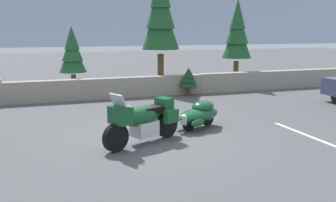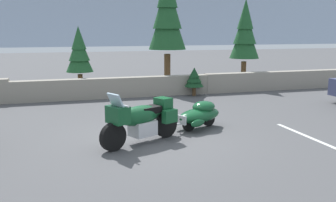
% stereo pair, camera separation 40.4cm
% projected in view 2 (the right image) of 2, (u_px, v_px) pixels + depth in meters
% --- Properties ---
extents(ground_plane, '(80.00, 80.00, 0.00)m').
position_uv_depth(ground_plane, '(150.00, 138.00, 9.58)').
color(ground_plane, '#4C4C4F').
extents(stone_guard_wall, '(24.00, 0.49, 0.93)m').
position_uv_depth(stone_guard_wall, '(108.00, 87.00, 15.15)').
color(stone_guard_wall, gray).
rests_on(stone_guard_wall, ground).
extents(distant_ridgeline, '(240.00, 80.00, 16.00)m').
position_uv_depth(distant_ridgeline, '(64.00, 10.00, 98.60)').
color(distant_ridgeline, '#99A8BF').
rests_on(distant_ridgeline, ground).
extents(touring_motorcycle, '(2.13, 1.35, 1.33)m').
position_uv_depth(touring_motorcycle, '(141.00, 119.00, 8.99)').
color(touring_motorcycle, black).
rests_on(touring_motorcycle, ground).
extents(car_shaped_trailer, '(2.13, 1.31, 0.76)m').
position_uv_depth(car_shaped_trailer, '(200.00, 114.00, 10.44)').
color(car_shaped_trailer, black).
rests_on(car_shaped_trailer, ground).
extents(pine_tree_tall, '(1.73, 1.73, 5.67)m').
position_uv_depth(pine_tree_tall, '(167.00, 12.00, 17.03)').
color(pine_tree_tall, brown).
rests_on(pine_tree_tall, ground).
extents(pine_tree_secondary, '(1.43, 1.43, 4.23)m').
position_uv_depth(pine_tree_secondary, '(245.00, 32.00, 18.03)').
color(pine_tree_secondary, brown).
rests_on(pine_tree_secondary, ground).
extents(pine_tree_far_right, '(1.16, 1.16, 2.92)m').
position_uv_depth(pine_tree_far_right, '(79.00, 52.00, 16.02)').
color(pine_tree_far_right, brown).
rests_on(pine_tree_far_right, ground).
extents(pine_sapling_near, '(0.81, 0.81, 1.19)m').
position_uv_depth(pine_sapling_near, '(194.00, 78.00, 15.68)').
color(pine_sapling_near, brown).
rests_on(pine_sapling_near, ground).
extents(parking_stripe_marker, '(0.12, 3.60, 0.01)m').
position_uv_depth(parking_stripe_marker, '(319.00, 141.00, 9.27)').
color(parking_stripe_marker, silver).
rests_on(parking_stripe_marker, ground).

